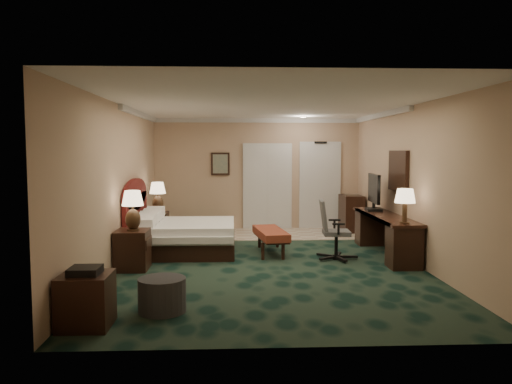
{
  "coord_description": "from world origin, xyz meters",
  "views": [
    {
      "loc": [
        -0.59,
        -8.46,
        1.93
      ],
      "look_at": [
        -0.17,
        0.6,
        1.17
      ],
      "focal_mm": 35.0,
      "sensor_mm": 36.0,
      "label": 1
    }
  ],
  "objects_px": {
    "ottoman": "(162,295)",
    "desk_chair": "(336,230)",
    "tv": "(374,192)",
    "minibar": "(351,213)",
    "nightstand_near": "(133,250)",
    "lamp_near": "(133,211)",
    "side_table": "(86,301)",
    "bed": "(186,237)",
    "lamp_far": "(158,197)",
    "nightstand_far": "(157,226)",
    "bed_bench": "(271,241)",
    "desk": "(385,235)"
  },
  "relations": [
    {
      "from": "lamp_far",
      "to": "side_table",
      "type": "bearing_deg",
      "value": -89.82
    },
    {
      "from": "lamp_near",
      "to": "tv",
      "type": "relative_size",
      "value": 0.69
    },
    {
      "from": "lamp_near",
      "to": "tv",
      "type": "bearing_deg",
      "value": 20.44
    },
    {
      "from": "bed",
      "to": "nightstand_near",
      "type": "xyz_separation_m",
      "value": [
        -0.74,
        -1.31,
        0.03
      ]
    },
    {
      "from": "tv",
      "to": "bed_bench",
      "type": "bearing_deg",
      "value": -163.77
    },
    {
      "from": "bed",
      "to": "desk_chair",
      "type": "height_order",
      "value": "desk_chair"
    },
    {
      "from": "nightstand_near",
      "to": "nightstand_far",
      "type": "distance_m",
      "value": 2.72
    },
    {
      "from": "tv",
      "to": "minibar",
      "type": "distance_m",
      "value": 2.13
    },
    {
      "from": "desk_chair",
      "to": "tv",
      "type": "bearing_deg",
      "value": 50.22
    },
    {
      "from": "lamp_near",
      "to": "ottoman",
      "type": "distance_m",
      "value": 2.39
    },
    {
      "from": "nightstand_near",
      "to": "lamp_far",
      "type": "height_order",
      "value": "lamp_far"
    },
    {
      "from": "bed",
      "to": "desk_chair",
      "type": "xyz_separation_m",
      "value": [
        2.72,
        -0.71,
        0.23
      ]
    },
    {
      "from": "bed",
      "to": "desk",
      "type": "distance_m",
      "value": 3.71
    },
    {
      "from": "nightstand_far",
      "to": "lamp_near",
      "type": "distance_m",
      "value": 2.84
    },
    {
      "from": "ottoman",
      "to": "minibar",
      "type": "height_order",
      "value": "minibar"
    },
    {
      "from": "nightstand_near",
      "to": "lamp_near",
      "type": "distance_m",
      "value": 0.65
    },
    {
      "from": "lamp_near",
      "to": "desk_chair",
      "type": "relative_size",
      "value": 0.62
    },
    {
      "from": "tv",
      "to": "desk_chair",
      "type": "relative_size",
      "value": 0.89
    },
    {
      "from": "nightstand_far",
      "to": "tv",
      "type": "xyz_separation_m",
      "value": [
        4.42,
        -1.13,
        0.81
      ]
    },
    {
      "from": "bed_bench",
      "to": "ottoman",
      "type": "bearing_deg",
      "value": -122.92
    },
    {
      "from": "desk_chair",
      "to": "minibar",
      "type": "bearing_deg",
      "value": 75.48
    },
    {
      "from": "bed",
      "to": "lamp_far",
      "type": "height_order",
      "value": "lamp_far"
    },
    {
      "from": "lamp_far",
      "to": "minibar",
      "type": "relative_size",
      "value": 0.76
    },
    {
      "from": "lamp_far",
      "to": "bed",
      "type": "bearing_deg",
      "value": -62.79
    },
    {
      "from": "lamp_near",
      "to": "nightstand_near",
      "type": "bearing_deg",
      "value": 123.31
    },
    {
      "from": "side_table",
      "to": "desk",
      "type": "distance_m",
      "value": 5.67
    },
    {
      "from": "bed_bench",
      "to": "side_table",
      "type": "distance_m",
      "value": 4.47
    },
    {
      "from": "ottoman",
      "to": "desk_chair",
      "type": "xyz_separation_m",
      "value": [
        2.67,
        2.76,
        0.32
      ]
    },
    {
      "from": "tv",
      "to": "minibar",
      "type": "height_order",
      "value": "tv"
    },
    {
      "from": "nightstand_near",
      "to": "minibar",
      "type": "height_order",
      "value": "minibar"
    },
    {
      "from": "lamp_near",
      "to": "minibar",
      "type": "bearing_deg",
      "value": 39.58
    },
    {
      "from": "nightstand_far",
      "to": "lamp_near",
      "type": "bearing_deg",
      "value": -89.05
    },
    {
      "from": "desk",
      "to": "bed_bench",
      "type": "bearing_deg",
      "value": 173.13
    },
    {
      "from": "nightstand_near",
      "to": "ottoman",
      "type": "bearing_deg",
      "value": -70.24
    },
    {
      "from": "nightstand_far",
      "to": "desk",
      "type": "bearing_deg",
      "value": -22.08
    },
    {
      "from": "ottoman",
      "to": "side_table",
      "type": "relative_size",
      "value": 0.98
    },
    {
      "from": "nightstand_near",
      "to": "lamp_near",
      "type": "relative_size",
      "value": 0.99
    },
    {
      "from": "desk",
      "to": "tv",
      "type": "distance_m",
      "value": 1.0
    },
    {
      "from": "bed",
      "to": "desk",
      "type": "height_order",
      "value": "desk"
    },
    {
      "from": "bed_bench",
      "to": "tv",
      "type": "distance_m",
      "value": 2.29
    },
    {
      "from": "bed",
      "to": "lamp_far",
      "type": "distance_m",
      "value": 1.72
    },
    {
      "from": "bed_bench",
      "to": "side_table",
      "type": "bearing_deg",
      "value": -129.14
    },
    {
      "from": "nightstand_far",
      "to": "lamp_far",
      "type": "xyz_separation_m",
      "value": [
        0.03,
        0.01,
        0.62
      ]
    },
    {
      "from": "bed_bench",
      "to": "desk",
      "type": "xyz_separation_m",
      "value": [
        2.09,
        -0.25,
        0.15
      ]
    },
    {
      "from": "lamp_far",
      "to": "nightstand_far",
      "type": "bearing_deg",
      "value": -163.34
    },
    {
      "from": "nightstand_near",
      "to": "bed",
      "type": "bearing_deg",
      "value": 60.52
    },
    {
      "from": "nightstand_far",
      "to": "tv",
      "type": "bearing_deg",
      "value": -14.34
    },
    {
      "from": "minibar",
      "to": "lamp_near",
      "type": "bearing_deg",
      "value": -140.42
    },
    {
      "from": "lamp_near",
      "to": "side_table",
      "type": "bearing_deg",
      "value": -90.04
    },
    {
      "from": "side_table",
      "to": "desk",
      "type": "bearing_deg",
      "value": 39.04
    }
  ]
}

